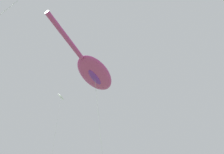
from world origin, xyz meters
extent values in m
ellipsoid|color=#CC3899|center=(-0.72, 13.15, 16.31)|extent=(5.69, 4.14, 1.21)
cylinder|color=#CC3899|center=(-5.61, 11.76, 16.12)|extent=(5.01, 1.81, 0.43)
ellipsoid|color=purple|center=(-0.72, 13.15, 15.76)|extent=(2.35, 1.27, 0.43)
cylinder|color=#B2B2B7|center=(-1.05, 11.45, 7.85)|extent=(0.69, 3.43, 15.71)
cube|color=white|center=(0.64, 21.59, 18.90)|extent=(0.97, 0.91, 0.75)
camera|label=1|loc=(-9.44, 2.80, 1.70)|focal=30.47mm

